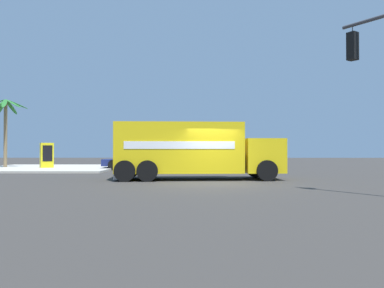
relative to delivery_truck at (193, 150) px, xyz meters
The scene contains 6 objects.
ground_plane 2.98m from the delivery_truck, 157.51° to the right, with size 100.00×100.00×0.00m, color #33302D.
sidewalk_corner_far 14.78m from the delivery_truck, 48.86° to the left, with size 10.34×10.34×0.14m, color #B2ADA0.
delivery_truck is the anchor object (origin of this frame).
pickup_navy 10.04m from the delivery_truck, 24.79° to the left, with size 2.45×5.29×1.38m.
vending_machine_red 14.36m from the delivery_truck, 50.43° to the left, with size 1.10×1.15×1.85m.
palm_tree_far 17.76m from the delivery_truck, 55.88° to the left, with size 3.03×3.14×5.27m.
Camera 1 is at (-16.63, 0.83, 1.52)m, focal length 35.32 mm.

